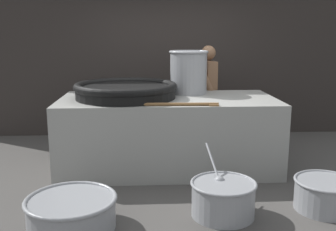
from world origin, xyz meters
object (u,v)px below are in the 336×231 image
object	(u,v)px
prep_bowl_meat	(326,193)
prep_bowl_extra	(72,211)
stock_pot	(189,71)
prep_bowl_vegetables	(223,197)
cook	(207,93)
giant_wok_near	(126,90)

from	to	relation	value
prep_bowl_meat	prep_bowl_extra	distance (m)	2.68
stock_pot	prep_bowl_vegetables	xyz separation A→B (m)	(0.17, -1.97, -1.12)
prep_bowl_extra	cook	bearing A→B (deg)	57.47
stock_pot	prep_bowl_meat	xyz separation A→B (m)	(1.30, -1.89, -1.14)
giant_wok_near	stock_pot	size ratio (longest dim) A/B	2.26
prep_bowl_vegetables	giant_wok_near	bearing A→B (deg)	124.12
cook	prep_bowl_extra	xyz separation A→B (m)	(-1.73, -2.71, -0.74)
giant_wok_near	prep_bowl_meat	bearing A→B (deg)	-34.33
giant_wok_near	stock_pot	distance (m)	1.01
giant_wok_near	prep_bowl_extra	bearing A→B (deg)	-104.36
giant_wok_near	cook	bearing A→B (deg)	36.22
giant_wok_near	prep_bowl_vegetables	distance (m)	2.12
cook	prep_bowl_meat	xyz separation A→B (m)	(0.94, -2.44, -0.72)
cook	prep_bowl_meat	world-z (taller)	cook
prep_bowl_extra	stock_pot	bearing A→B (deg)	57.74
stock_pot	cook	distance (m)	0.78
prep_bowl_vegetables	prep_bowl_extra	size ratio (longest dim) A/B	0.99
cook	prep_bowl_vegetables	bearing A→B (deg)	76.45
cook	prep_bowl_meat	size ratio (longest dim) A/B	2.46
stock_pot	prep_bowl_meat	bearing A→B (deg)	-55.40
cook	prep_bowl_extra	world-z (taller)	cook
giant_wok_near	prep_bowl_meat	size ratio (longest dim) A/B	2.08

